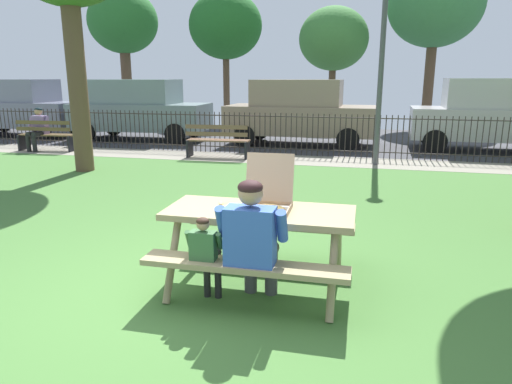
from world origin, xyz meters
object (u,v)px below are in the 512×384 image
park_bench_center (218,142)px  adult_at_table (253,238)px  person_on_park_bench (38,127)px  parked_car_right (486,114)px  child_at_table (206,251)px  far_tree_midleft (226,26)px  pizza_slice_on_table (228,203)px  far_tree_left (123,23)px  far_tree_center (334,39)px  pizza_box_open (266,200)px  picnic_table_foreground (260,227)px  parked_car_far_left (18,107)px  parked_car_left (140,109)px  parked_car_center (299,112)px  far_tree_midright (435,5)px  park_bench_left (47,136)px  lamp_post_walkway (383,46)px

park_bench_center → adult_at_table: bearing=-69.7°
person_on_park_bench → parked_car_right: bearing=13.0°
adult_at_table → child_at_table: (-0.42, -0.03, -0.15)m
child_at_table → far_tree_midleft: bearing=106.4°
pizza_slice_on_table → person_on_park_bench: size_ratio=0.19×
park_bench_center → far_tree_left: 12.27m
far_tree_midleft → far_tree_center: bearing=-0.0°
pizza_box_open → person_on_park_bench: bearing=139.0°
pizza_slice_on_table → far_tree_midleft: size_ratio=0.04×
picnic_table_foreground → pizza_slice_on_table: (-0.36, 0.13, 0.18)m
picnic_table_foreground → far_tree_left: far_tree_left is taller
pizza_box_open → parked_car_far_left: size_ratio=0.12×
adult_at_table → far_tree_midleft: size_ratio=0.21×
pizza_box_open → child_at_table: (-0.42, -0.55, -0.35)m
pizza_box_open → far_tree_left: bearing=122.4°
far_tree_left → park_bench_center: bearing=-50.6°
far_tree_left → far_tree_center: far_tree_left is taller
adult_at_table → parked_car_left: 12.15m
pizza_slice_on_table → picnic_table_foreground: bearing=-19.6°
far_tree_midleft → picnic_table_foreground: bearing=-71.9°
pizza_slice_on_table → parked_car_center: 9.74m
child_at_table → far_tree_midleft: far_tree_midleft is taller
park_bench_center → far_tree_midleft: far_tree_midleft is taller
far_tree_left → far_tree_midleft: bearing=0.0°
child_at_table → far_tree_left: size_ratio=0.14×
far_tree_left → far_tree_midright: (13.34, 0.00, 0.32)m
pizza_slice_on_table → far_tree_center: bearing=90.9°
pizza_box_open → child_at_table: size_ratio=0.66×
park_bench_center → parked_car_left: (-3.59, 2.82, 0.59)m
adult_at_table → far_tree_center: (-0.66, 16.49, 2.87)m
pizza_slice_on_table → park_bench_left: bearing=137.0°
far_tree_left → far_tree_center: 9.53m
park_bench_center → pizza_slice_on_table: bearing=-71.0°
park_bench_left → parked_car_far_left: parked_car_far_left is taller
picnic_table_foreground → pizza_box_open: bearing=13.5°
parked_car_left → far_tree_center: size_ratio=0.93×
parked_car_left → person_on_park_bench: bearing=-121.1°
picnic_table_foreground → parked_car_left: bearing=122.7°
pizza_box_open → park_bench_center: bearing=111.7°
pizza_box_open → parked_car_right: 10.62m
person_on_park_bench → lamp_post_walkway: (9.19, -0.07, 2.03)m
person_on_park_bench → far_tree_midright: size_ratio=0.19×
person_on_park_bench → parked_car_left: bearing=58.9°
parked_car_far_left → parked_car_left: (4.65, -0.00, 0.00)m
pizza_slice_on_table → parked_car_center: parked_car_center is taller
person_on_park_bench → parked_car_center: size_ratio=0.27×
child_at_table → park_bench_left: size_ratio=0.52×
parked_car_left → parked_car_center: same height
parked_car_center → far_tree_midleft: bearing=124.2°
person_on_park_bench → far_tree_midright: far_tree_midright is taller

